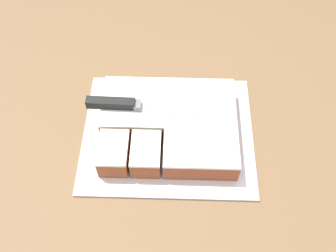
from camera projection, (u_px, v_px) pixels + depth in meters
The scene contains 5 objects.
ground_plane at pixel (174, 250), 1.67m from camera, with size 8.00×8.00×0.00m, color #9E9384.
countertop at pixel (175, 210), 1.30m from camera, with size 1.40×1.10×0.88m.
cake_board at pixel (168, 133), 0.94m from camera, with size 0.40×0.34×0.01m.
cake at pixel (169, 125), 0.92m from camera, with size 0.31×0.25×0.06m.
knife at pixel (123, 104), 0.91m from camera, with size 0.28×0.03×0.02m.
Camera 1 is at (-0.01, -0.50, 1.68)m, focal length 42.00 mm.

